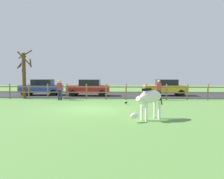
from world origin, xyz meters
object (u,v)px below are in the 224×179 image
zebra (149,99)px  crow_on_grass (126,103)px  parked_car_blue (42,87)px  bare_tree (24,73)px  visitor_right_of_tree (60,89)px  visitor_left_of_tree (159,89)px  parked_car_red (89,87)px  parked_car_yellow (165,87)px

zebra → crow_on_grass: 4.98m
zebra → parked_car_blue: bearing=130.7°
bare_tree → visitor_right_of_tree: bearing=-17.6°
parked_car_blue → visitor_right_of_tree: 4.71m
visitor_left_of_tree → crow_on_grass: bearing=-137.1°
parked_car_red → visitor_right_of_tree: 3.76m
zebra → visitor_left_of_tree: visitor_left_of_tree is taller
zebra → visitor_right_of_tree: size_ratio=0.99×
visitor_right_of_tree → zebra: bearing=-48.4°
bare_tree → visitor_right_of_tree: size_ratio=2.60×
zebra → crow_on_grass: bearing=101.2°
parked_car_red → visitor_right_of_tree: visitor_right_of_tree is taller
zebra → parked_car_yellow: 11.28m
crow_on_grass → bare_tree: bearing=159.3°
parked_car_red → visitor_left_of_tree: (6.12, -3.05, 0.06)m
zebra → bare_tree: bearing=140.0°
bare_tree → visitor_left_of_tree: bearing=-4.2°
parked_car_red → visitor_right_of_tree: bearing=-118.8°
bare_tree → visitor_right_of_tree: bare_tree is taller
parked_car_yellow → parked_car_blue: (-12.12, -0.20, 0.00)m
parked_car_blue → visitor_left_of_tree: bearing=-17.4°
crow_on_grass → zebra: bearing=-78.8°
parked_car_yellow → parked_car_blue: same height
zebra → parked_car_red: (-4.44, 10.33, -0.08)m
crow_on_grass → parked_car_red: parked_car_red is taller
parked_car_yellow → parked_car_red: same height
zebra → parked_car_red: bearing=113.3°
parked_car_blue → visitor_right_of_tree: (2.96, -3.66, 0.06)m
bare_tree → parked_car_yellow: bearing=12.4°
parked_car_blue → parked_car_red: size_ratio=1.03×
parked_car_yellow → parked_car_red: (-7.35, -0.57, 0.00)m
parked_car_blue → visitor_left_of_tree: 11.41m
visitor_right_of_tree → bare_tree: bearing=162.4°
visitor_left_of_tree → visitor_right_of_tree: 7.94m
crow_on_grass → parked_car_yellow: (3.87, 6.07, 0.72)m
parked_car_blue → parked_car_red: 4.78m
bare_tree → parked_car_yellow: size_ratio=1.06×
visitor_left_of_tree → parked_car_yellow: bearing=71.2°
bare_tree → parked_car_red: bearing=22.9°
zebra → visitor_right_of_tree: 9.40m
bare_tree → crow_on_grass: 9.55m
bare_tree → visitor_left_of_tree: size_ratio=2.60×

